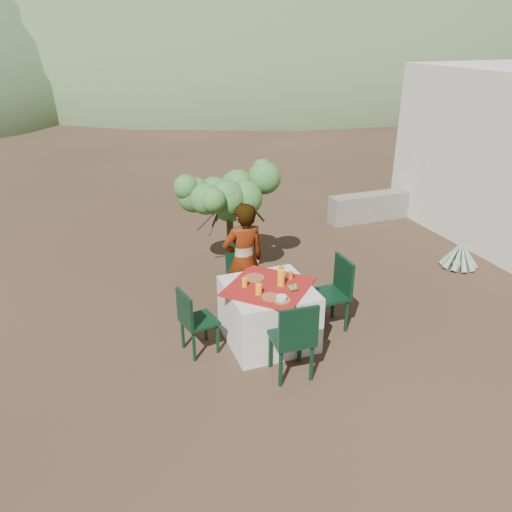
{
  "coord_description": "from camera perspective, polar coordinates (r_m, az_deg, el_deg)",
  "views": [
    {
      "loc": [
        -2.36,
        -4.9,
        3.61
      ],
      "look_at": [
        -0.39,
        0.46,
        1.0
      ],
      "focal_mm": 35.0,
      "sensor_mm": 36.0,
      "label": 1
    }
  ],
  "objects": [
    {
      "name": "chair_right",
      "position": [
        6.52,
        8.97,
        -3.86
      ],
      "size": [
        0.45,
        0.45,
        0.96
      ],
      "rotation": [
        0.0,
        0.0,
        4.71
      ],
      "color": "black",
      "rests_on": "ground"
    },
    {
      "name": "chair_far",
      "position": [
        7.12,
        -1.86,
        -1.6
      ],
      "size": [
        0.47,
        0.47,
        0.85
      ],
      "rotation": [
        0.0,
        0.0,
        -0.24
      ],
      "color": "black",
      "rests_on": "ground"
    },
    {
      "name": "hill_far_center",
      "position": [
        57.03,
        -23.14,
        19.18
      ],
      "size": [
        60.0,
        60.0,
        24.0
      ],
      "primitive_type": "ellipsoid",
      "color": "slate",
      "rests_on": "ground"
    },
    {
      "name": "chair_near",
      "position": [
        5.53,
        4.37,
        -9.24
      ],
      "size": [
        0.48,
        0.48,
        0.97
      ],
      "rotation": [
        0.0,
        0.0,
        3.08
      ],
      "color": "black",
      "rests_on": "ground"
    },
    {
      "name": "fruit_cluster",
      "position": [
        5.97,
        4.27,
        -3.61
      ],
      "size": [
        0.12,
        0.11,
        0.06
      ],
      "color": "#4D7A2C",
      "rests_on": "table"
    },
    {
      "name": "stone_wall",
      "position": [
        10.74,
        14.79,
        5.7
      ],
      "size": [
        2.6,
        0.35,
        0.55
      ],
      "primitive_type": "cube",
      "color": "gray",
      "rests_on": "ground"
    },
    {
      "name": "plate_near",
      "position": [
        5.81,
        1.72,
        -4.71
      ],
      "size": [
        0.22,
        0.22,
        0.01
      ],
      "primitive_type": "cylinder",
      "color": "brown",
      "rests_on": "table"
    },
    {
      "name": "jar_left",
      "position": [
        6.23,
        4.02,
        -2.2
      ],
      "size": [
        0.06,
        0.06,
        0.09
      ],
      "primitive_type": "cylinder",
      "color": "#BD6021",
      "rests_on": "table"
    },
    {
      "name": "shrub_tree",
      "position": [
        7.49,
        -2.81,
        6.42
      ],
      "size": [
        1.37,
        1.35,
        1.61
      ],
      "color": "#473223",
      "rests_on": "ground"
    },
    {
      "name": "hill_near_right",
      "position": [
        43.49,
        -0.89,
        19.87
      ],
      "size": [
        48.0,
        48.0,
        20.0
      ],
      "primitive_type": "ellipsoid",
      "color": "#3C542F",
      "rests_on": "ground"
    },
    {
      "name": "chair_left",
      "position": [
        6.01,
        -7.16,
        -7.16
      ],
      "size": [
        0.46,
        0.46,
        0.84
      ],
      "rotation": [
        0.0,
        0.0,
        1.78
      ],
      "color": "black",
      "rests_on": "ground"
    },
    {
      "name": "hill_far_right",
      "position": [
        59.37,
        11.36,
        20.71
      ],
      "size": [
        36.0,
        36.0,
        14.0
      ],
      "primitive_type": "ellipsoid",
      "color": "slate",
      "rests_on": "ground"
    },
    {
      "name": "glass_near",
      "position": [
        5.85,
        0.3,
        -3.82
      ],
      "size": [
        0.08,
        0.08,
        0.12
      ],
      "primitive_type": "cylinder",
      "color": "#FFAE10",
      "rests_on": "table"
    },
    {
      "name": "agave",
      "position": [
        8.85,
        22.28,
        0.14
      ],
      "size": [
        0.61,
        0.59,
        0.65
      ],
      "rotation": [
        0.0,
        0.0,
        -0.02
      ],
      "color": "gray",
      "rests_on": "ground"
    },
    {
      "name": "jar_right",
      "position": [
        6.33,
        2.92,
        -1.64
      ],
      "size": [
        0.07,
        0.07,
        0.1
      ],
      "primitive_type": "cylinder",
      "color": "#BD6021",
      "rests_on": "table"
    },
    {
      "name": "napkin_holder",
      "position": [
        6.23,
        3.07,
        -2.2
      ],
      "size": [
        0.07,
        0.06,
        0.08
      ],
      "primitive_type": "cube",
      "rotation": [
        0.0,
        0.0,
        0.39
      ],
      "color": "silver",
      "rests_on": "table"
    },
    {
      "name": "white_bowl",
      "position": [
        5.73,
        2.95,
        -4.81
      ],
      "size": [
        0.13,
        0.13,
        0.05
      ],
      "primitive_type": "cylinder",
      "color": "silver",
      "rests_on": "bowl_plate"
    },
    {
      "name": "person",
      "position": [
        6.61,
        -1.44,
        -0.54
      ],
      "size": [
        0.61,
        0.42,
        1.61
      ],
      "primitive_type": "imported",
      "rotation": [
        0.0,
        0.0,
        3.21
      ],
      "color": "#8C6651",
      "rests_on": "ground"
    },
    {
      "name": "ground",
      "position": [
        6.52,
        4.65,
        -9.08
      ],
      "size": [
        160.0,
        160.0,
        0.0
      ],
      "primitive_type": "plane",
      "color": "#322517",
      "rests_on": "ground"
    },
    {
      "name": "bowl_plate",
      "position": [
        5.75,
        2.94,
        -5.06
      ],
      "size": [
        0.21,
        0.21,
        0.01
      ],
      "primitive_type": "cylinder",
      "color": "brown",
      "rests_on": "table"
    },
    {
      "name": "plate_far",
      "position": [
        6.24,
        -0.18,
        -2.5
      ],
      "size": [
        0.26,
        0.26,
        0.01
      ],
      "primitive_type": "cylinder",
      "color": "brown",
      "rests_on": "table"
    },
    {
      "name": "juice_pitcher",
      "position": [
        6.04,
        2.88,
        -2.51
      ],
      "size": [
        0.09,
        0.09,
        0.2
      ],
      "primitive_type": "cylinder",
      "color": "#FFAE10",
      "rests_on": "table"
    },
    {
      "name": "table",
      "position": [
        6.24,
        1.42,
        -6.58
      ],
      "size": [
        1.3,
        1.3,
        0.76
      ],
      "color": "silver",
      "rests_on": "ground"
    },
    {
      "name": "glass_far",
      "position": [
        6.02,
        -1.32,
        -3.04
      ],
      "size": [
        0.07,
        0.07,
        0.11
      ],
      "primitive_type": "cylinder",
      "color": "#FFAE10",
      "rests_on": "table"
    }
  ]
}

